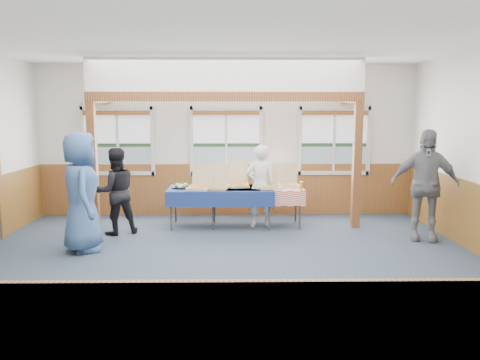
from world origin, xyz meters
name	(u,v)px	position (x,y,z in m)	size (l,w,h in m)	color
floor	(223,267)	(0.00, 0.00, 0.00)	(8.00, 8.00, 0.00)	#2B3646
ceiling	(222,38)	(0.00, 0.00, 3.20)	(8.00, 8.00, 0.00)	white
wall_back	(226,141)	(0.00, 3.50, 1.60)	(8.00, 8.00, 0.00)	silver
wall_front	(211,209)	(0.00, -3.50, 1.60)	(8.00, 8.00, 0.00)	silver
wainscot_back	(226,189)	(0.00, 3.48, 0.55)	(7.98, 0.05, 1.10)	brown
wainscot_front	(213,357)	(0.00, -3.48, 0.55)	(7.98, 0.05, 1.10)	brown
window_left	(118,137)	(-2.30, 3.46, 1.68)	(1.56, 0.10, 1.46)	silver
window_mid	(226,137)	(0.00, 3.46, 1.68)	(1.56, 0.10, 1.46)	silver
window_right	(334,137)	(2.30, 3.46, 1.68)	(1.56, 0.10, 1.46)	silver
post_left	(93,166)	(-2.50, 2.30, 1.20)	(0.15, 0.15, 2.40)	#562513
post_right	(357,166)	(2.50, 2.30, 1.20)	(0.15, 0.15, 2.40)	#562513
cross_beam	(225,97)	(0.00, 2.30, 2.49)	(5.15, 0.18, 0.18)	#562513
table_left	(221,191)	(-0.10, 2.41, 0.70)	(2.19, 1.48, 0.76)	#303030
table_right	(256,190)	(0.59, 2.45, 0.70)	(1.99, 1.55, 0.76)	#303030
pizza_box_a	(200,185)	(-0.49, 2.30, 0.83)	(0.51, 0.58, 0.45)	#C5B483
pizza_box_b	(238,183)	(0.24, 2.57, 0.82)	(0.44, 0.51, 0.40)	#C5B483
pizza_box_c	(217,185)	(-0.16, 2.35, 0.83)	(0.50, 0.57, 0.45)	#C5B483
pizza_box_d	(238,183)	(0.23, 2.64, 0.83)	(0.44, 0.53, 0.47)	#C5B483
pizza_box_e	(269,185)	(0.83, 2.37, 0.83)	(0.49, 0.57, 0.45)	#C5B483
pizza_box_f	(288,183)	(1.23, 2.59, 0.82)	(0.42, 0.51, 0.44)	#C5B483
veggie_tray	(182,186)	(-0.85, 2.41, 0.79)	(0.37, 0.37, 0.09)	black
drink_glass	(301,186)	(1.44, 2.20, 0.83)	(0.07, 0.07, 0.15)	#AA731C
woman_white	(260,186)	(0.66, 2.36, 0.80)	(0.58, 0.38, 1.59)	silver
woman_black	(116,191)	(-1.99, 1.88, 0.79)	(0.77, 0.60, 1.58)	black
man_blue	(81,192)	(-2.27, 0.84, 0.95)	(0.93, 0.61, 1.91)	#355586
person_grey	(425,185)	(3.45, 1.41, 0.96)	(1.13, 0.47, 1.93)	slate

